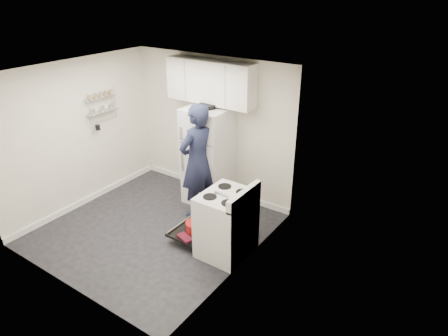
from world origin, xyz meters
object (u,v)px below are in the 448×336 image
Objects in this scene: refrigerator at (208,156)px; person at (198,162)px; electric_range at (226,224)px; open_oven_door at (194,228)px.

person reaches higher than refrigerator.
refrigerator is at bearing 135.02° from electric_range.
electric_range is at bearing -44.98° from refrigerator.
open_oven_door is 0.42× the size of refrigerator.
refrigerator is (-0.54, 1.11, 0.67)m from open_oven_door.
electric_range is 0.57× the size of person.
person is (-0.40, 0.64, 0.77)m from open_oven_door.
refrigerator is 0.50m from person.
electric_range is 1.60m from refrigerator.
refrigerator is at bearing 115.78° from open_oven_door.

